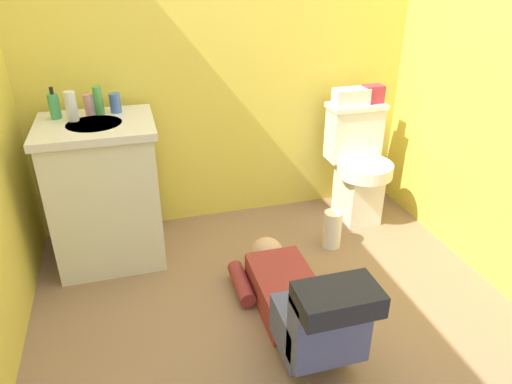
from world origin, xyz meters
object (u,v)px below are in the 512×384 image
Objects in this scene: vanity_cabinet at (105,191)px; tissue_box at (351,96)px; toiletry_bag at (373,94)px; bottle_pink at (89,105)px; toilet at (357,165)px; faucet at (93,105)px; bottle_green at (98,100)px; bottle_blue at (115,103)px; bottle_clear at (71,106)px; soap_dispenser at (54,106)px; paper_towel_roll at (332,229)px; person_plumber at (298,301)px.

tissue_box is at bearing 5.60° from vanity_cabinet.
bottle_pink is (-1.70, -0.01, 0.07)m from toiletry_bag.
toilet is 6.05× the size of toiletry_bag.
tissue_box is (1.53, 0.01, -0.07)m from faucet.
bottle_green reaches higher than bottle_blue.
toiletry_bag is 0.81× the size of bottle_clear.
bottle_pink is at bearing 174.32° from faucet.
soap_dispenser is 1.10× the size of bottle_green.
paper_towel_roll is at bearing -19.27° from bottle_blue.
toilet is 1.54m from bottle_blue.
paper_towel_roll is at bearing -12.96° from bottle_clear.
toilet is 4.52× the size of soap_dispenser.
bottle_clear is 1.61m from paper_towel_roll.
faucet reaches higher than paper_towel_roll.
soap_dispenser reaches higher than tissue_box.
vanity_cabinet is at bearing 168.43° from paper_towel_roll.
toilet is at bearing -63.57° from tissue_box.
bottle_blue is 1.44m from paper_towel_roll.
bottle_pink reaches higher than vanity_cabinet.
toilet is at bearing -2.87° from bottle_green.
bottle_green reaches higher than vanity_cabinet.
bottle_green is at bearing 4.21° from soap_dispenser.
toilet is 0.70× the size of person_plumber.
person_plumber is 1.43m from bottle_blue.
person_plumber is 4.59× the size of paper_towel_roll.
vanity_cabinet is 3.54× the size of paper_towel_roll.
vanity_cabinet is at bearing -81.28° from bottle_pink.
paper_towel_roll is (1.27, -0.26, -0.30)m from vanity_cabinet.
bottle_clear is at bearing -176.70° from tissue_box.
person_plumber is at bearing -45.54° from bottle_clear.
bottle_green reaches higher than paper_towel_roll.
bottle_clear reaches higher than paper_towel_roll.
tissue_box is at bearing 0.27° from bottle_pink.
toiletry_bag is at bearing 0.32° from faucet.
faucet is 0.13m from bottle_clear.
person_plumber is at bearing -52.25° from bottle_green.
bottle_pink is (-0.84, 1.03, 0.70)m from person_plumber.
bottle_green is at bearing -6.50° from bottle_pink.
bottle_pink is at bearing -179.73° from tissue_box.
toilet is 1.75m from bottle_clear.
vanity_cabinet is 1.58m from tissue_box.
bottle_pink reaches higher than toiletry_bag.
bottle_clear is 1.40× the size of bottle_pink.
bottle_clear reaches higher than bottle_pink.
faucet is 0.43× the size of paper_towel_roll.
bottle_clear is at bearing -36.14° from soap_dispenser.
person_plumber is at bearing -44.82° from soap_dispenser.
vanity_cabinet is at bearing -128.58° from bottle_blue.
tissue_box is 1.46× the size of bottle_green.
bottle_pink reaches higher than toilet.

